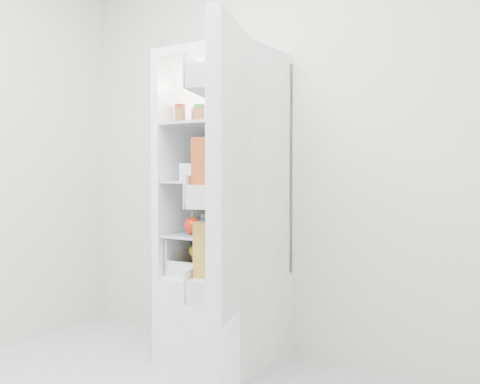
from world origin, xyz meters
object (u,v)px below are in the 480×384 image
Objects in this scene: mushroom_bowl at (209,224)px; fridge_door at (225,175)px; red_cabbage at (255,220)px; refrigerator at (228,246)px.

fridge_door is (0.57, -0.66, 0.31)m from mushroom_bowl.
red_cabbage is 0.12× the size of fridge_door.
refrigerator is at bearing 13.52° from fridge_door.
fridge_door is at bearing -49.40° from mushroom_bowl.
red_cabbage is at bearing 2.98° from mushroom_bowl.
refrigerator is 0.23m from red_cabbage.
refrigerator is at bearing -13.10° from mushroom_bowl.
refrigerator reaches higher than mushroom_bowl.
refrigerator reaches higher than fridge_door.
mushroom_bowl is at bearing 21.33° from fridge_door.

